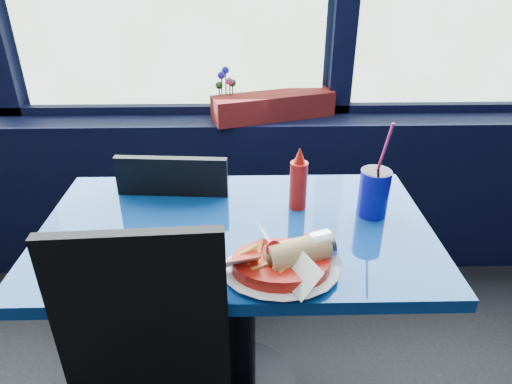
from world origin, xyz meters
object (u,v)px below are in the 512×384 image
object	(u,v)px
flower_vase	(226,103)
food_basket	(283,262)
soda_cup	(374,192)
ketchup_bottle	(298,182)
chair_near_back	(180,234)
near_table	(237,273)
planter_box	(273,106)

from	to	relation	value
flower_vase	food_basket	world-z (taller)	flower_vase
flower_vase	soda_cup	world-z (taller)	soda_cup
soda_cup	ketchup_bottle	bearing A→B (deg)	168.58
chair_near_back	soda_cup	world-z (taller)	soda_cup
near_table	ketchup_bottle	bearing A→B (deg)	29.18
chair_near_back	planter_box	world-z (taller)	planter_box
near_table	planter_box	world-z (taller)	planter_box
planter_box	ketchup_bottle	size ratio (longest dim) A/B	2.65
planter_box	food_basket	size ratio (longest dim) A/B	1.98
planter_box	soda_cup	world-z (taller)	soda_cup
food_basket	ketchup_bottle	xyz separation A→B (m)	(0.07, 0.35, 0.06)
chair_near_back	food_basket	bearing A→B (deg)	126.89
near_table	flower_vase	distance (m)	0.92
ketchup_bottle	chair_near_back	bearing A→B (deg)	154.02
planter_box	soda_cup	distance (m)	0.84
chair_near_back	flower_vase	size ratio (longest dim) A/B	3.78
near_table	ketchup_bottle	size ratio (longest dim) A/B	5.60
flower_vase	ketchup_bottle	size ratio (longest dim) A/B	1.10
near_table	flower_vase	xyz separation A→B (m)	(-0.06, 0.87, 0.30)
planter_box	flower_vase	world-z (taller)	flower_vase
flower_vase	soda_cup	xyz separation A→B (m)	(0.49, -0.80, -0.04)
near_table	food_basket	distance (m)	0.34
soda_cup	chair_near_back	bearing A→B (deg)	158.86
near_table	chair_near_back	distance (m)	0.40
flower_vase	ketchup_bottle	xyz separation A→B (m)	(0.26, -0.75, -0.03)
chair_near_back	soda_cup	bearing A→B (deg)	163.10
near_table	chair_near_back	bearing A→B (deg)	125.44
chair_near_back	planter_box	bearing A→B (deg)	-121.76
flower_vase	food_basket	xyz separation A→B (m)	(0.18, -1.10, -0.09)
planter_box	soda_cup	xyz separation A→B (m)	(0.27, -0.80, -0.03)
chair_near_back	flower_vase	world-z (taller)	flower_vase
flower_vase	food_basket	bearing A→B (deg)	-80.53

